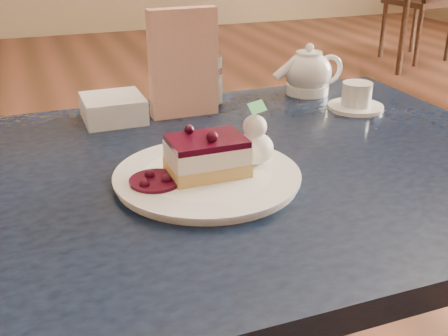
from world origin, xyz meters
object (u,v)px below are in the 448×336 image
object	(u,v)px
main_table	(198,210)
cheesecake_slice	(207,156)
tea_set	(317,78)
dessert_plate	(207,177)

from	to	relation	value
main_table	cheesecake_slice	distance (m)	0.12
cheesecake_slice	tea_set	size ratio (longest dim) A/B	0.47
dessert_plate	cheesecake_slice	bearing A→B (deg)	0.00
main_table	tea_set	bearing A→B (deg)	36.73
main_table	cheesecake_slice	size ratio (longest dim) A/B	10.00
main_table	dessert_plate	size ratio (longest dim) A/B	4.20
dessert_plate	tea_set	size ratio (longest dim) A/B	1.12
tea_set	dessert_plate	bearing A→B (deg)	-138.31
dessert_plate	cheesecake_slice	world-z (taller)	cheesecake_slice
main_table	dessert_plate	bearing A→B (deg)	-90.00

